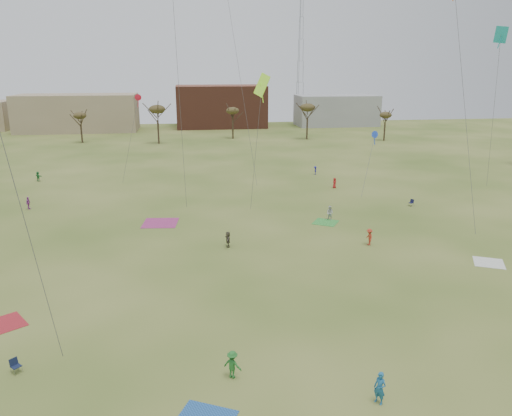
{
  "coord_description": "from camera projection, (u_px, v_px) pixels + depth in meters",
  "views": [
    {
      "loc": [
        -5.89,
        -28.74,
        17.38
      ],
      "look_at": [
        0.0,
        12.0,
        5.5
      ],
      "focal_mm": 34.5,
      "sensor_mm": 36.0,
      "label": 1
    }
  ],
  "objects": [
    {
      "name": "camp_chair_right",
      "position": [
        411.0,
        204.0,
        63.52
      ],
      "size": [
        0.73,
        0.71,
        0.87
      ],
      "rotation": [
        0.0,
        0.0,
        5.27
      ],
      "color": "#121433",
      "rests_on": "ground"
    },
    {
      "name": "building_tan",
      "position": [
        78.0,
        113.0,
        136.12
      ],
      "size": [
        32.0,
        14.0,
        10.0
      ],
      "primitive_type": "cube",
      "color": "#937F60",
      "rests_on": "ground"
    },
    {
      "name": "blanket_cream",
      "position": [
        489.0,
        263.0,
        45.19
      ],
      "size": [
        3.48,
        3.48,
        0.03
      ],
      "primitive_type": "cube",
      "rotation": [
        0.0,
        0.0,
        2.68
      ],
      "color": "white",
      "rests_on": "ground"
    },
    {
      "name": "spectator_mid_d",
      "position": [
        28.0,
        203.0,
        61.99
      ],
      "size": [
        0.5,
        0.97,
        1.59
      ],
      "primitive_type": "imported",
      "rotation": [
        0.0,
        0.0,
        1.45
      ],
      "color": "#A645A3",
      "rests_on": "ground"
    },
    {
      "name": "kites_aloft",
      "position": [
        214.0,
        19.0,
        53.32
      ],
      "size": [
        76.85,
        55.19,
        27.81
      ],
      "color": "white",
      "rests_on": "ground"
    },
    {
      "name": "ground",
      "position": [
        282.0,
        336.0,
        32.96
      ],
      "size": [
        260.0,
        260.0,
        0.0
      ],
      "primitive_type": "plane",
      "color": "#3A541A",
      "rests_on": "ground"
    },
    {
      "name": "blanket_plum",
      "position": [
        160.0,
        223.0,
        56.65
      ],
      "size": [
        4.29,
        4.29,
        0.03
      ],
      "primitive_type": "cube",
      "rotation": [
        0.0,
        0.0,
        1.46
      ],
      "color": "#A1316F",
      "rests_on": "ground"
    },
    {
      "name": "flyer_near_right",
      "position": [
        380.0,
        388.0,
        26.13
      ],
      "size": [
        0.76,
        0.8,
        1.85
      ],
      "primitive_type": "imported",
      "rotation": [
        0.0,
        0.0,
        5.37
      ],
      "color": "#1D5C88",
      "rests_on": "ground"
    },
    {
      "name": "spectator_mid_e",
      "position": [
        330.0,
        213.0,
        57.59
      ],
      "size": [
        1.04,
        1.03,
        1.69
      ],
      "primitive_type": "imported",
      "rotation": [
        0.0,
        0.0,
        5.51
      ],
      "color": "#BBBBBB",
      "rests_on": "ground"
    },
    {
      "name": "flyer_mid_b",
      "position": [
        369.0,
        237.0,
        49.5
      ],
      "size": [
        0.63,
        1.1,
        1.71
      ],
      "primitive_type": "imported",
      "rotation": [
        0.0,
        0.0,
        4.71
      ],
      "color": "#B03621",
      "rests_on": "ground"
    },
    {
      "name": "flyer_far_a",
      "position": [
        38.0,
        176.0,
        77.1
      ],
      "size": [
        1.39,
        1.25,
        1.54
      ],
      "primitive_type": "imported",
      "rotation": [
        0.0,
        0.0,
        2.45
      ],
      "color": "#2A7F3D",
      "rests_on": "ground"
    },
    {
      "name": "flyer_far_c",
      "position": [
        315.0,
        170.0,
        81.89
      ],
      "size": [
        0.63,
        0.96,
        1.4
      ],
      "primitive_type": "imported",
      "rotation": [
        0.0,
        0.0,
        4.58
      ],
      "color": "navy",
      "rests_on": "ground"
    },
    {
      "name": "tree_line",
      "position": [
        198.0,
        116.0,
        105.84
      ],
      "size": [
        117.44,
        49.32,
        8.91
      ],
      "color": "#3A2B1E",
      "rests_on": "ground"
    },
    {
      "name": "flyer_far_b",
      "position": [
        334.0,
        183.0,
        72.83
      ],
      "size": [
        0.86,
        0.88,
        1.53
      ],
      "primitive_type": "imported",
      "rotation": [
        0.0,
        0.0,
        0.85
      ],
      "color": "#A71C1D",
      "rests_on": "ground"
    },
    {
      "name": "building_grey",
      "position": [
        336.0,
        110.0,
        149.41
      ],
      "size": [
        24.0,
        12.0,
        9.0
      ],
      "primitive_type": "cube",
      "color": "gray",
      "rests_on": "ground"
    },
    {
      "name": "blanket_olive",
      "position": [
        326.0,
        222.0,
        56.89
      ],
      "size": [
        3.6,
        3.6,
        0.03
      ],
      "primitive_type": "cube",
      "rotation": [
        0.0,
        0.0,
        2.58
      ],
      "color": "green",
      "rests_on": "ground"
    },
    {
      "name": "blanket_red",
      "position": [
        3.0,
        324.0,
        34.39
      ],
      "size": [
        3.72,
        3.72,
        0.03
      ],
      "primitive_type": "cube",
      "rotation": [
        0.0,
        0.0,
        0.6
      ],
      "color": "#A92129",
      "rests_on": "ground"
    },
    {
      "name": "building_brick",
      "position": [
        221.0,
        106.0,
        146.09
      ],
      "size": [
        26.0,
        16.0,
        12.0
      ],
      "primitive_type": "cube",
      "color": "brown",
      "rests_on": "ground"
    },
    {
      "name": "camp_chair_left",
      "position": [
        16.0,
        369.0,
        28.94
      ],
      "size": [
        0.74,
        0.74,
        0.87
      ],
      "rotation": [
        0.0,
        0.0,
        0.79
      ],
      "color": "#141D37",
      "rests_on": "ground"
    },
    {
      "name": "spectator_fore_c",
      "position": [
        228.0,
        239.0,
        48.98
      ],
      "size": [
        0.48,
        1.49,
        1.6
      ],
      "primitive_type": "imported",
      "rotation": [
        0.0,
        0.0,
        4.71
      ],
      "color": "#4C4536",
      "rests_on": "ground"
    },
    {
      "name": "radio_tower",
      "position": [
        300.0,
        60.0,
        150.62
      ],
      "size": [
        1.51,
        1.72,
        41.0
      ],
      "color": "#9EA3A8",
      "rests_on": "ground"
    },
    {
      "name": "flyer_near_center",
      "position": [
        232.0,
        365.0,
        28.31
      ],
      "size": [
        1.27,
        1.13,
        1.7
      ],
      "primitive_type": "imported",
      "rotation": [
        0.0,
        0.0,
        2.57
      ],
      "color": "#236927",
      "rests_on": "ground"
    }
  ]
}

